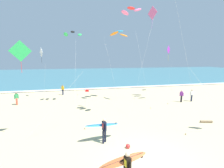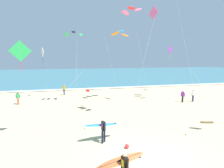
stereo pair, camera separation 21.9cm
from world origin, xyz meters
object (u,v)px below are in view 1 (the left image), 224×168
kite_diamond_rose_far (152,16)px  beach_ball (128,146)px  kite_diamond_violet_high (169,51)px  bystander_white_top (192,95)px  surfer_lead (103,127)px  driftwood_log (206,122)px  kite_diamond_emerald_near (22,54)px  bystander_purple_top (181,96)px  bystander_yellow_top (63,90)px  bystander_green_top (17,98)px  kite_arc_cobalt_distant (119,33)px  kite_diamond_ivory_outer (41,54)px  lifeguard_flag (86,96)px  surfer_trailing (125,164)px  kite_arc_charcoal_extra (73,34)px  kite_arc_scarlet_mid (131,11)px

kite_diamond_rose_far → beach_ball: kite_diamond_rose_far is taller
kite_diamond_violet_high → bystander_white_top: (-0.34, -6.59, -5.93)m
surfer_lead → driftwood_log: (9.50, 1.33, -0.95)m
kite_diamond_emerald_near → bystander_purple_top: bearing=21.6°
bystander_purple_top → bystander_yellow_top: (-14.96, 8.04, 0.00)m
kite_diamond_emerald_near → bystander_green_top: size_ratio=4.27×
surfer_lead → kite_arc_cobalt_distant: size_ratio=0.28×
kite_arc_cobalt_distant → bystander_yellow_top: (-7.35, 5.31, -7.88)m
bystander_yellow_top → bystander_green_top: 6.95m
kite_diamond_rose_far → kite_diamond_violet_high: size_ratio=1.51×
bystander_yellow_top → kite_diamond_emerald_near: bearing=-97.3°
kite_diamond_violet_high → driftwood_log: bearing=-107.1°
beach_ball → driftwood_log: size_ratio=0.27×
kite_diamond_violet_high → kite_diamond_ivory_outer: (-19.39, -0.11, -0.53)m
surfer_lead → kite_diamond_violet_high: bearing=47.4°
bystander_yellow_top → lifeguard_flag: lifeguard_flag is taller
driftwood_log → beach_ball: bearing=-162.4°
beach_ball → bystander_yellow_top: bearing=104.5°
bystander_green_top → kite_diamond_violet_high: bearing=8.2°
surfer_trailing → lifeguard_flag: 13.32m
kite_diamond_emerald_near → bystander_yellow_top: kite_diamond_emerald_near is taller
kite_diamond_emerald_near → lifeguard_flag: kite_diamond_emerald_near is taller
driftwood_log → bystander_purple_top: bearing=71.6°
kite_diamond_rose_far → lifeguard_flag: size_ratio=5.49×
bystander_green_top → driftwood_log: size_ratio=1.52×
kite_arc_cobalt_distant → beach_ball: 15.18m
lifeguard_flag → kite_arc_cobalt_distant: bearing=23.7°
surfer_trailing → kite_diamond_rose_far: 17.48m
surfer_lead → bystander_white_top: 15.69m
kite_diamond_ivory_outer → kite_diamond_violet_high: bearing=0.3°
kite_arc_charcoal_extra → bystander_yellow_top: 9.53m
kite_arc_scarlet_mid → bystander_green_top: (-11.85, 7.22, -9.00)m
bystander_purple_top → kite_arc_charcoal_extra: bearing=169.1°
kite_diamond_emerald_near → kite_arc_charcoal_extra: kite_arc_charcoal_extra is taller
kite_diamond_violet_high → bystander_yellow_top: size_ratio=4.79×
kite_arc_cobalt_distant → surfer_trailing: bearing=-104.8°
kite_diamond_rose_far → driftwood_log: kite_diamond_rose_far is taller
bystander_white_top → bystander_green_top: size_ratio=1.00×
bystander_yellow_top → bystander_white_top: 18.34m
kite_diamond_emerald_near → kite_diamond_violet_high: size_ratio=0.89×
bystander_green_top → lifeguard_flag: 8.51m
kite_arc_scarlet_mid → beach_ball: (-2.11, -5.72, -9.68)m
kite_arc_scarlet_mid → kite_arc_charcoal_extra: size_ratio=1.15×
bystander_purple_top → bystander_green_top: size_ratio=1.00×
surfer_lead → beach_ball: 2.05m
kite_diamond_violet_high → kite_arc_scarlet_mid: bearing=-134.5°
surfer_lead → kite_arc_charcoal_extra: bearing=98.1°
lifeguard_flag → kite_arc_charcoal_extra: bearing=123.2°
kite_arc_scarlet_mid → driftwood_log: size_ratio=9.71×
kite_diamond_ivory_outer → lifeguard_flag: bearing=-47.1°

